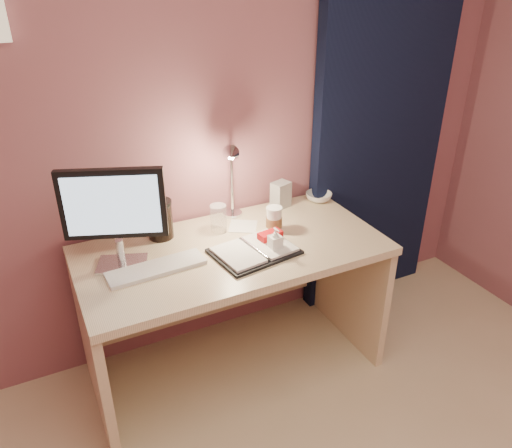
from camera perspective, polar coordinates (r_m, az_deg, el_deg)
name	(u,v)px	position (r m, az deg, el deg)	size (l,w,h in m)	color
room	(367,118)	(2.85, 12.62, 11.73)	(3.50, 3.50, 3.50)	#C6B28E
desk	(227,280)	(2.47, -3.29, -6.38)	(1.40, 0.70, 0.73)	beige
monitor	(115,210)	(2.10, -15.86, 1.57)	(0.41, 0.21, 0.45)	silver
keyboard	(156,268)	(2.16, -11.31, -4.97)	(0.42, 0.12, 0.02)	silver
planner	(256,249)	(2.24, -0.04, -2.90)	(0.39, 0.32, 0.06)	black
paper_a	(251,254)	(2.23, -0.62, -3.43)	(0.13, 0.13, 0.00)	silver
paper_c	(243,226)	(2.47, -1.49, -0.26)	(0.13, 0.13, 0.00)	silver
coffee_cup	(274,220)	(2.40, 2.08, 0.46)	(0.08, 0.08, 0.13)	silver
clear_cup	(218,219)	(2.40, -4.32, 0.63)	(0.08, 0.08, 0.14)	white
bowl	(319,197)	(2.75, 7.19, 3.10)	(0.14, 0.14, 0.04)	silver
lotion_bottle	(275,240)	(2.22, 2.22, -1.87)	(0.05, 0.06, 0.12)	silver
dark_jar	(160,221)	(2.38, -10.92, 0.32)	(0.12, 0.12, 0.17)	black
product_box	(281,195)	(2.65, 2.85, 3.38)	(0.09, 0.07, 0.14)	#B6B7B2
desk_lamp	(248,172)	(2.40, -0.94, 6.00)	(0.17, 0.26, 0.43)	silver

